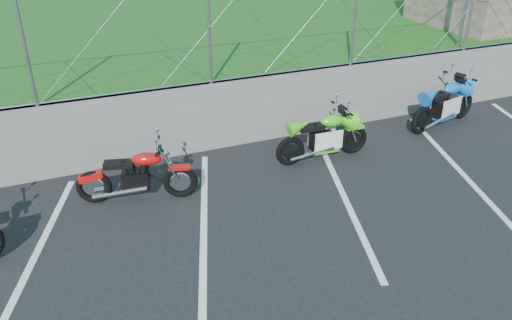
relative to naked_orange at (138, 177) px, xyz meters
name	(u,v)px	position (x,y,z in m)	size (l,w,h in m)	color
ground	(227,265)	(0.71, -2.10, -0.41)	(90.00, 90.00, 0.00)	black
retaining_wall	(161,124)	(0.71, 1.40, 0.24)	(30.00, 0.22, 1.30)	#62625E
grass_field	(95,20)	(0.71, 11.40, 0.24)	(30.00, 20.00, 1.30)	#184712
chain_link_fence	(153,34)	(0.71, 1.40, 1.89)	(28.00, 0.03, 2.00)	gray
parking_lines	(277,208)	(1.91, -1.10, -0.41)	(18.29, 4.31, 0.01)	silver
naked_orange	(138,177)	(0.00, 0.00, 0.00)	(1.87, 0.73, 0.96)	black
sportbike_green	(324,138)	(3.44, 0.12, 0.01)	(1.89, 0.67, 0.98)	black
sportbike_blue	(445,106)	(6.58, 0.51, 0.05)	(2.00, 0.73, 1.05)	black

